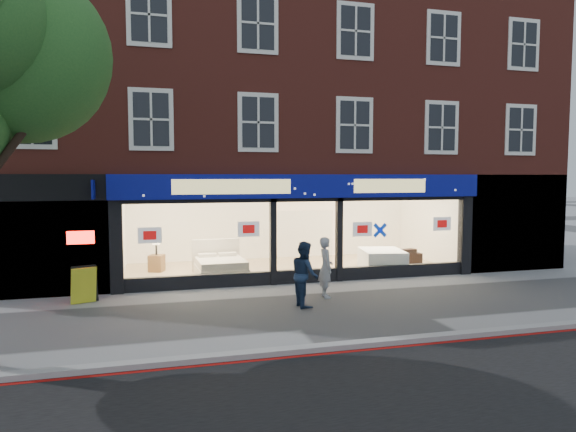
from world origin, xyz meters
name	(u,v)px	position (x,y,z in m)	size (l,w,h in m)	color
ground	(343,307)	(0.00, 0.00, 0.00)	(120.00, 120.00, 0.00)	gray
kerb_line	(402,347)	(0.00, -3.10, 0.01)	(60.00, 0.10, 0.01)	#8C0A07
kerb_stone	(397,341)	(0.00, -2.90, 0.06)	(60.00, 0.25, 0.12)	gray
showroom_floor	(288,268)	(0.00, 5.25, 0.05)	(11.00, 4.50, 0.10)	tan
building	(275,83)	(-0.02, 6.93, 6.67)	(19.00, 8.26, 10.30)	maroon
display_bed	(220,266)	(-2.46, 4.41, 0.40)	(1.61, 1.95, 1.07)	beige
bedside_table	(157,263)	(-4.40, 5.62, 0.38)	(0.45, 0.45, 0.55)	brown
mattress_stack	(382,260)	(2.97, 4.00, 0.43)	(1.62, 1.91, 0.67)	white
sofa	(392,256)	(3.70, 4.73, 0.40)	(2.04, 0.80, 0.60)	black
a_board	(84,285)	(-6.24, 2.10, 0.48)	(0.62, 0.40, 0.96)	yellow
pedestrian_grey	(326,267)	(-0.06, 1.11, 0.81)	(0.59, 0.39, 1.62)	#9A9CA1
pedestrian_blue	(305,274)	(-0.89, 0.33, 0.82)	(0.79, 0.62, 1.63)	#182843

